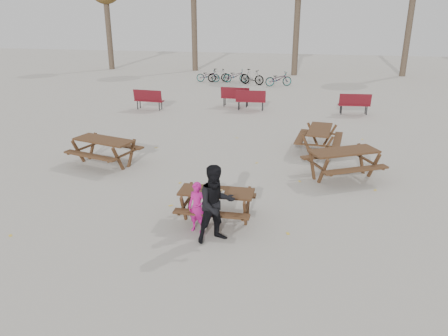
% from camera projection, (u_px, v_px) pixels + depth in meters
% --- Properties ---
extents(ground, '(80.00, 80.00, 0.00)m').
position_uv_depth(ground, '(217.00, 220.00, 10.83)').
color(ground, gray).
rests_on(ground, ground).
extents(main_picnic_table, '(1.80, 1.45, 0.78)m').
position_uv_depth(main_picnic_table, '(216.00, 198.00, 10.62)').
color(main_picnic_table, '#351F13').
rests_on(main_picnic_table, ground).
extents(food_tray, '(0.18, 0.11, 0.03)m').
position_uv_depth(food_tray, '(220.00, 192.00, 10.45)').
color(food_tray, white).
rests_on(food_tray, main_picnic_table).
extents(bread_roll, '(0.14, 0.06, 0.05)m').
position_uv_depth(bread_roll, '(220.00, 190.00, 10.44)').
color(bread_roll, tan).
rests_on(bread_roll, food_tray).
extents(soda_bottle, '(0.07, 0.07, 0.17)m').
position_uv_depth(soda_bottle, '(205.00, 189.00, 10.48)').
color(soda_bottle, silver).
rests_on(soda_bottle, main_picnic_table).
extents(child, '(0.50, 0.38, 1.22)m').
position_uv_depth(child, '(197.00, 207.00, 10.08)').
color(child, '#B5167A').
rests_on(child, ground).
extents(adult, '(1.11, 1.05, 1.80)m').
position_uv_depth(adult, '(216.00, 204.00, 9.56)').
color(adult, black).
rests_on(adult, ground).
extents(picnic_table_east, '(2.60, 2.43, 0.89)m').
position_uv_depth(picnic_table_east, '(343.00, 164.00, 13.29)').
color(picnic_table_east, '#351F13').
rests_on(picnic_table_east, ground).
extents(picnic_table_north, '(2.39, 2.13, 0.87)m').
position_uv_depth(picnic_table_north, '(105.00, 152.00, 14.45)').
color(picnic_table_north, '#351F13').
rests_on(picnic_table_north, ground).
extents(picnic_table_far, '(1.78, 2.11, 0.84)m').
position_uv_depth(picnic_table_far, '(319.00, 140.00, 15.78)').
color(picnic_table_far, '#351F13').
rests_on(picnic_table_far, ground).
extents(park_bench_row, '(11.71, 2.12, 1.03)m').
position_uv_depth(park_bench_row, '(246.00, 100.00, 21.99)').
color(park_bench_row, maroon).
rests_on(park_bench_row, ground).
extents(bicycle_row, '(6.64, 2.00, 1.01)m').
position_uv_depth(bicycle_row, '(241.00, 77.00, 29.45)').
color(bicycle_row, black).
rests_on(bicycle_row, ground).
extents(fallen_leaves, '(11.00, 11.00, 0.01)m').
position_uv_depth(fallen_leaves, '(250.00, 183.00, 13.04)').
color(fallen_leaves, gold).
rests_on(fallen_leaves, ground).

